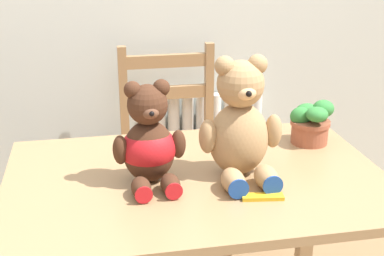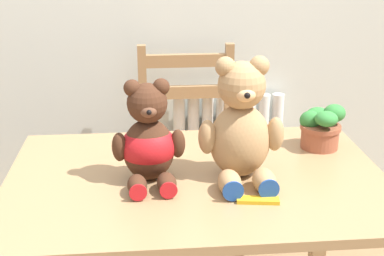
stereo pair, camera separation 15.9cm
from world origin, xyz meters
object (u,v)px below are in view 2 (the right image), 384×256
(wooden_chair_behind, at_px, (189,155))
(chocolate_bar, at_px, (258,200))
(teddy_bear_left, at_px, (149,141))
(teddy_bear_right, at_px, (241,128))
(potted_plant, at_px, (321,127))

(wooden_chair_behind, distance_m, chocolate_bar, 0.99)
(chocolate_bar, bearing_deg, teddy_bear_left, 150.02)
(wooden_chair_behind, relative_size, teddy_bear_right, 2.49)
(teddy_bear_right, relative_size, potted_plant, 2.40)
(teddy_bear_right, bearing_deg, chocolate_bar, 96.34)
(wooden_chair_behind, height_order, teddy_bear_right, teddy_bear_right)
(potted_plant, bearing_deg, wooden_chair_behind, 127.82)
(potted_plant, bearing_deg, teddy_bear_right, -147.35)
(potted_plant, xyz_separation_m, chocolate_bar, (-0.31, -0.39, -0.07))
(potted_plant, height_order, chocolate_bar, potted_plant)
(teddy_bear_left, height_order, potted_plant, teddy_bear_left)
(wooden_chair_behind, relative_size, chocolate_bar, 7.87)
(teddy_bear_left, bearing_deg, teddy_bear_right, 175.23)
(wooden_chair_behind, relative_size, teddy_bear_left, 2.97)
(potted_plant, relative_size, chocolate_bar, 1.32)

